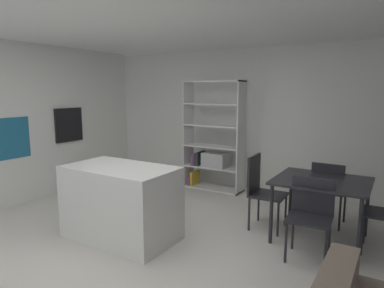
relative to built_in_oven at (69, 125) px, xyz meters
name	(u,v)px	position (x,y,z in m)	size (l,w,h in m)	color
ground_plane	(135,248)	(2.58, -1.22, -1.20)	(8.97, 8.97, 0.00)	beige
ceiling_slab	(128,14)	(2.58, -1.22, 1.39)	(6.53, 6.09, 0.06)	white
back_partition	(242,119)	(2.58, 1.80, 0.08)	(6.53, 0.06, 2.55)	silver
built_in_oven	(69,125)	(0.00, 0.00, 0.00)	(0.06, 0.56, 0.60)	black
kitchen_island	(121,202)	(2.24, -1.07, -0.75)	(1.35, 0.78, 0.90)	silver
open_bookshelf	(212,146)	(2.18, 1.40, -0.39)	(1.11, 0.37, 1.97)	white
dining_table	(322,186)	(4.33, 0.15, -0.52)	(1.06, 0.93, 0.75)	#232328
dining_chair_island_side	(261,186)	(3.58, 0.14, -0.63)	(0.45, 0.46, 0.96)	#232328
dining_chair_near	(311,210)	(4.33, -0.35, -0.67)	(0.48, 0.45, 0.86)	#232328
dining_chair_far	(329,187)	(4.33, 0.65, -0.66)	(0.42, 0.43, 0.87)	#232328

